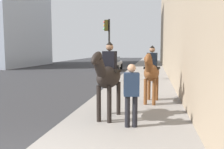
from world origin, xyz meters
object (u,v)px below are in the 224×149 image
object	(u,v)px
mounted_horse_near	(108,76)
pedestrian_greeting	(131,91)
car_near_lane	(112,63)
mounted_horse_far	(151,72)
traffic_light_near_curb	(108,41)

from	to	relation	value
mounted_horse_near	pedestrian_greeting	world-z (taller)	mounted_horse_near
mounted_horse_near	car_near_lane	world-z (taller)	mounted_horse_near
mounted_horse_far	pedestrian_greeting	world-z (taller)	mounted_horse_far
car_near_lane	mounted_horse_far	bearing A→B (deg)	-163.81
traffic_light_near_curb	pedestrian_greeting	bearing A→B (deg)	-165.23
mounted_horse_near	pedestrian_greeting	distance (m)	1.05
pedestrian_greeting	car_near_lane	xyz separation A→B (m)	(18.55, 3.85, -0.33)
pedestrian_greeting	traffic_light_near_curb	distance (m)	9.59
traffic_light_near_curb	car_near_lane	bearing A→B (deg)	8.71
mounted_horse_far	traffic_light_near_curb	size ratio (longest dim) A/B	0.54
mounted_horse_near	pedestrian_greeting	size ratio (longest dim) A/B	1.36
mounted_horse_near	car_near_lane	xyz separation A→B (m)	(17.89, 3.10, -0.65)
mounted_horse_near	mounted_horse_far	distance (m)	2.69
mounted_horse_far	traffic_light_near_curb	world-z (taller)	traffic_light_near_curb
mounted_horse_near	traffic_light_near_curb	bearing A→B (deg)	-160.48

